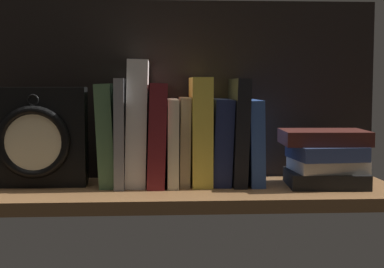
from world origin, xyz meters
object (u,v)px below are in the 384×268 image
(book_cream_twain, at_px, (172,142))
(book_blue_modern, at_px, (252,142))
(book_stack_side, at_px, (326,158))
(book_green_romantic, at_px, (107,134))
(book_tan_shortstories, at_px, (184,141))
(book_yellow_seinlanguage, at_px, (200,131))
(book_maroon_dawkins, at_px, (157,134))
(book_white_catcher, at_px, (137,123))
(framed_clock, at_px, (36,138))
(book_black_skeptic, at_px, (238,131))
(book_gray_chess, at_px, (121,132))
(book_navy_bierce, at_px, (221,141))

(book_cream_twain, distance_m, book_blue_modern, 0.17)
(book_cream_twain, height_order, book_stack_side, book_cream_twain)
(book_green_romantic, bearing_deg, book_tan_shortstories, 0.00)
(book_blue_modern, bearing_deg, book_yellow_seinlanguage, 180.00)
(book_stack_side, bearing_deg, book_maroon_dawkins, 172.11)
(book_white_catcher, height_order, book_cream_twain, book_white_catcher)
(book_blue_modern, height_order, framed_clock, framed_clock)
(book_green_romantic, distance_m, book_yellow_seinlanguage, 0.19)
(book_tan_shortstories, bearing_deg, book_cream_twain, 180.00)
(book_tan_shortstories, bearing_deg, book_blue_modern, 0.00)
(book_yellow_seinlanguage, bearing_deg, book_blue_modern, 0.00)
(book_tan_shortstories, relative_size, book_black_skeptic, 0.82)
(book_gray_chess, xyz_separation_m, book_tan_shortstories, (0.13, 0.00, -0.02))
(book_white_catcher, xyz_separation_m, book_tan_shortstories, (0.10, 0.00, -0.04))
(book_maroon_dawkins, relative_size, book_cream_twain, 1.19)
(framed_clock, bearing_deg, book_tan_shortstories, 2.93)
(book_maroon_dawkins, bearing_deg, framed_clock, -176.40)
(book_yellow_seinlanguage, distance_m, book_navy_bierce, 0.05)
(book_green_romantic, bearing_deg, book_blue_modern, 0.00)
(book_cream_twain, bearing_deg, book_blue_modern, 0.00)
(book_black_skeptic, height_order, book_blue_modern, book_black_skeptic)
(book_tan_shortstories, distance_m, book_blue_modern, 0.14)
(book_blue_modern, bearing_deg, book_stack_side, -18.34)
(book_gray_chess, bearing_deg, book_blue_modern, 0.00)
(framed_clock, height_order, book_stack_side, framed_clock)
(book_gray_chess, height_order, book_yellow_seinlanguage, book_yellow_seinlanguage)
(book_tan_shortstories, relative_size, book_yellow_seinlanguage, 0.81)
(book_maroon_dawkins, height_order, book_cream_twain, book_maroon_dawkins)
(book_white_catcher, bearing_deg, framed_clock, -175.68)
(book_blue_modern, distance_m, book_stack_side, 0.15)
(book_navy_bierce, bearing_deg, book_gray_chess, 180.00)
(book_navy_bierce, bearing_deg, book_tan_shortstories, 180.00)
(book_maroon_dawkins, xyz_separation_m, framed_clock, (-0.24, -0.02, -0.01))
(book_white_catcher, xyz_separation_m, book_yellow_seinlanguage, (0.13, 0.00, -0.02))
(book_stack_side, bearing_deg, book_yellow_seinlanguage, 169.35)
(book_black_skeptic, distance_m, book_stack_side, 0.19)
(book_white_catcher, height_order, book_black_skeptic, book_white_catcher)
(book_navy_bierce, relative_size, framed_clock, 0.88)
(book_navy_bierce, bearing_deg, book_maroon_dawkins, 180.00)
(framed_clock, relative_size, book_stack_side, 1.15)
(book_tan_shortstories, bearing_deg, book_navy_bierce, 0.00)
(book_gray_chess, height_order, book_tan_shortstories, book_gray_chess)
(book_green_romantic, distance_m, book_cream_twain, 0.14)
(book_black_skeptic, bearing_deg, book_maroon_dawkins, 180.00)
(book_gray_chess, distance_m, book_black_skeptic, 0.24)
(book_tan_shortstories, distance_m, framed_clock, 0.30)
(book_maroon_dawkins, distance_m, book_navy_bierce, 0.13)
(book_yellow_seinlanguage, relative_size, book_stack_side, 1.27)
(book_cream_twain, xyz_separation_m, book_navy_bierce, (0.10, 0.00, -0.00))
(book_green_romantic, xyz_separation_m, book_cream_twain, (0.13, 0.00, -0.02))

